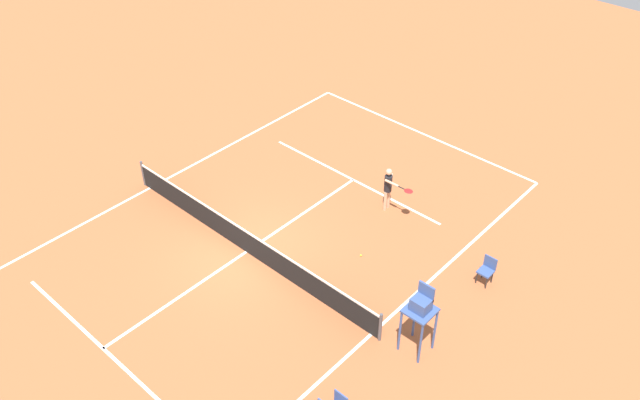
{
  "coord_description": "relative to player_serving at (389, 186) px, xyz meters",
  "views": [
    {
      "loc": [
        -13.01,
        10.65,
        14.99
      ],
      "look_at": [
        -0.61,
        -3.01,
        0.8
      ],
      "focal_mm": 37.21,
      "sensor_mm": 36.0,
      "label": 1
    }
  ],
  "objects": [
    {
      "name": "ground_plane",
      "position": [
        2.1,
        5.03,
        -1.04
      ],
      "size": [
        60.0,
        60.0,
        0.0
      ],
      "primitive_type": "plane",
      "color": "#AD5933"
    },
    {
      "name": "court_lines",
      "position": [
        2.1,
        5.03,
        -1.04
      ],
      "size": [
        10.87,
        20.46,
        0.01
      ],
      "color": "white",
      "rests_on": "ground"
    },
    {
      "name": "tennis_net",
      "position": [
        2.1,
        5.03,
        -0.55
      ],
      "size": [
        11.47,
        0.1,
        1.07
      ],
      "color": "#4C4C51",
      "rests_on": "ground"
    },
    {
      "name": "player_serving",
      "position": [
        0.0,
        0.0,
        0.0
      ],
      "size": [
        1.29,
        0.54,
        1.75
      ],
      "rotation": [
        0.0,
        0.0,
        1.59
      ],
      "color": "#D8A884",
      "rests_on": "ground"
    },
    {
      "name": "tennis_ball",
      "position": [
        -0.9,
        2.61,
        -1.01
      ],
      "size": [
        0.07,
        0.07,
        0.07
      ],
      "primitive_type": "sphere",
      "color": "#CCE033",
      "rests_on": "ground"
    },
    {
      "name": "umpire_chair",
      "position": [
        -4.55,
        4.58,
        0.56
      ],
      "size": [
        0.8,
        0.8,
        2.41
      ],
      "color": "#38518C",
      "rests_on": "ground"
    },
    {
      "name": "courtside_chair_mid",
      "position": [
        -4.6,
        0.87,
        -0.51
      ],
      "size": [
        0.44,
        0.46,
        0.95
      ],
      "color": "#262626",
      "rests_on": "ground"
    }
  ]
}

